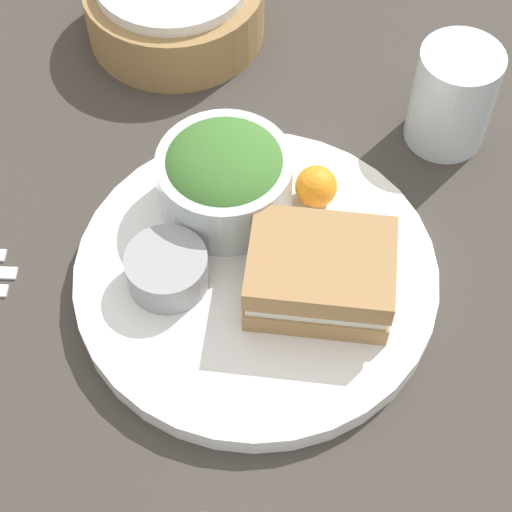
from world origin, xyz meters
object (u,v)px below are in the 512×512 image
Objects in this scene: plate at (256,276)px; dressing_cup at (167,269)px; sandwich at (319,277)px; salad_bowl at (225,176)px; drink_glass at (453,97)px; bread_basket at (175,5)px.

dressing_cup reaches higher than plate.
sandwich is 1.16× the size of salad_bowl.
plate is 0.07m from sandwich.
drink_glass reaches higher than bread_basket.
sandwich is 0.12m from salad_bowl.
plate is 0.33m from bread_basket.
drink_glass reaches higher than salad_bowl.
drink_glass is (0.15, 0.17, -0.01)m from salad_bowl.
bread_basket is (-0.15, 0.20, -0.02)m from salad_bowl.
drink_glass is at bearing 58.52° from dressing_cup.
dressing_cup is at bearing -121.48° from drink_glass.
bread_basket is at bearing 174.34° from drink_glass.
bread_basket is at bearing 126.35° from salad_bowl.
sandwich is at bearing -27.96° from salad_bowl.
drink_glass is at bearing 66.22° from plate.
plate is 1.66× the size of bread_basket.
sandwich is 0.73× the size of bread_basket.
bread_basket reaches higher than dressing_cup.
dressing_cup is at bearing -96.39° from salad_bowl.
drink_glass is (0.16, 0.26, 0.01)m from dressing_cup.
bread_basket is (-0.30, 0.03, -0.02)m from drink_glass.
sandwich is at bearing 16.78° from dressing_cup.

